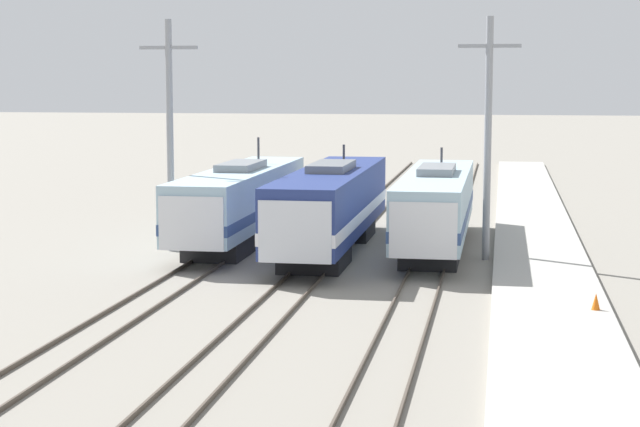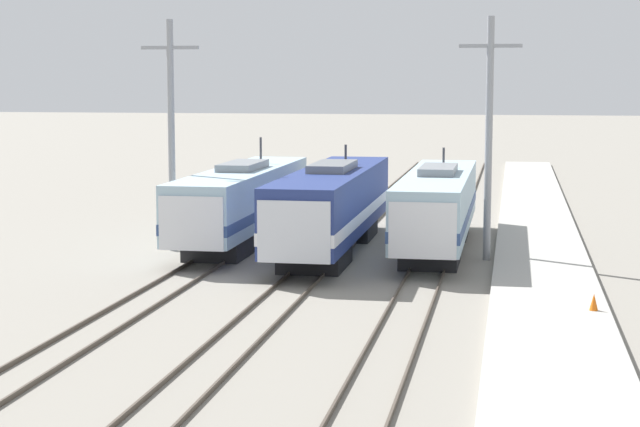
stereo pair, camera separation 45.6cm
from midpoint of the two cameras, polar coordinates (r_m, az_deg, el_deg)
name	(u,v)px [view 1 (the left image)]	position (r m, az deg, el deg)	size (l,w,h in m)	color
ground_plane	(302,281)	(42.21, -1.30, -3.62)	(400.00, 400.00, 0.00)	gray
rail_pair_far_left	(186,275)	(43.34, -7.46, -3.30)	(1.51, 120.00, 0.15)	#4C4238
rail_pair_center	(302,279)	(42.20, -1.30, -3.52)	(1.51, 120.00, 0.15)	#4C4238
rail_pair_far_right	(422,283)	(41.57, 5.13, -3.71)	(1.51, 120.00, 0.15)	#4C4238
locomotive_far_left	(239,202)	(51.46, -4.60, 0.60)	(3.01, 17.09, 4.93)	#232326
locomotive_center	(330,207)	(48.61, 0.25, 0.34)	(3.12, 17.63, 4.71)	black
locomotive_far_right	(436,207)	(49.51, 5.93, 0.32)	(2.92, 16.83, 4.54)	#232326
catenary_tower_left	(170,131)	(49.49, -8.27, 4.37)	(2.70, 0.32, 10.60)	gray
catenary_tower_right	(488,134)	(47.09, 8.67, 4.22)	(2.70, 0.32, 10.60)	gray
platform	(546,285)	(41.46, 11.63, -3.77)	(4.00, 120.00, 0.29)	#A8A59E
traffic_cone	(596,301)	(36.75, 14.16, -4.57)	(0.29, 0.29, 0.56)	orange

